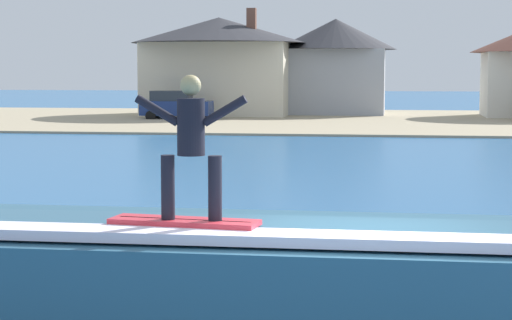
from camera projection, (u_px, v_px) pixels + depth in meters
wave_crest at (209, 273)px, 11.38m from camera, size 10.07×3.17×1.35m
surfboard at (184, 222)px, 10.72m from camera, size 1.80×0.68×0.06m
surfer at (191, 139)px, 10.58m from camera, size 1.32×0.32×1.68m
shoreline_bank at (388, 120)px, 56.84m from camera, size 120.00×27.58×0.11m
car_near_shore at (175, 105)px, 57.72m from camera, size 4.39×2.13×1.86m
house_with_chimney at (219, 58)px, 62.66m from camera, size 11.90×11.90×7.24m
house_small_cottage at (335, 61)px, 64.31m from camera, size 8.48×8.48×6.70m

